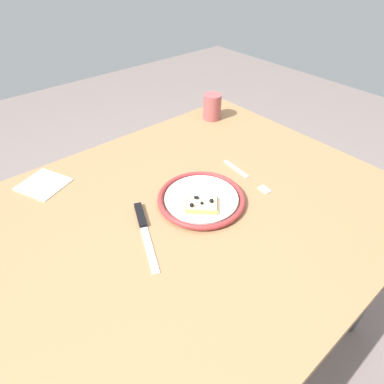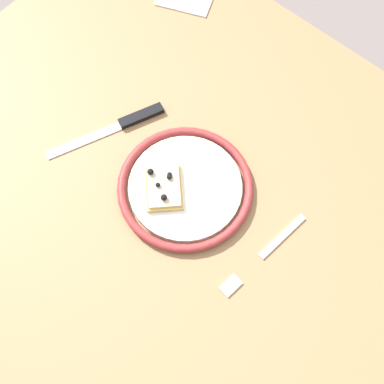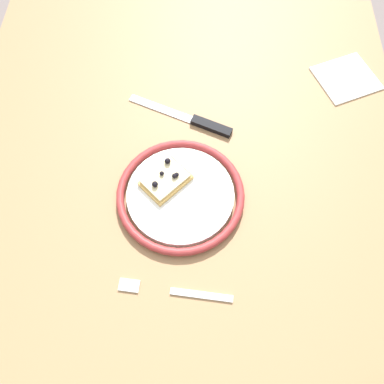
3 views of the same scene
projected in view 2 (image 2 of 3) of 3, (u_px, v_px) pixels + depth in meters
ground_plane at (184, 273)px, 1.55m from camera, size 6.00×6.00×0.00m
dining_table at (179, 198)px, 0.97m from camera, size 1.13×0.93×0.70m
plate at (184, 189)px, 0.89m from camera, size 0.25×0.25×0.02m
pizza_slice_near at (164, 187)px, 0.88m from camera, size 0.11×0.11×0.03m
knife at (126, 123)px, 0.95m from camera, size 0.11×0.23×0.01m
fork at (263, 254)px, 0.85m from camera, size 0.04×0.20×0.00m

